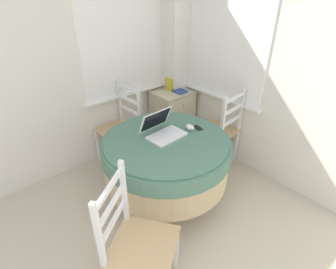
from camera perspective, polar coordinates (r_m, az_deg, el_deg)
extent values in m
cube|color=white|center=(3.23, -9.80, 20.92)|extent=(1.10, 0.01, 1.42)
cube|color=white|center=(3.39, -8.48, 8.79)|extent=(1.18, 0.07, 0.02)
cube|color=white|center=(3.16, 12.64, 20.46)|extent=(0.01, 1.10, 1.42)
cube|color=white|center=(3.33, 10.94, 8.15)|extent=(0.07, 1.18, 0.02)
cube|color=white|center=(3.57, 1.69, 18.66)|extent=(0.28, 0.28, 2.55)
cylinder|color=#4C3D2D|center=(2.85, -0.36, -13.70)|extent=(0.36, 0.36, 0.03)
cylinder|color=#4C3D2D|center=(2.61, -0.39, -7.93)|extent=(0.11, 0.11, 0.70)
cylinder|color=tan|center=(2.52, -0.40, -5.36)|extent=(1.18, 1.18, 0.41)
cylinder|color=#4C7560|center=(2.45, -0.41, -2.85)|extent=(1.20, 1.20, 0.15)
cylinder|color=#4C7560|center=(2.40, -0.41, -1.20)|extent=(1.15, 1.15, 0.02)
cube|color=white|center=(2.43, -0.27, -0.27)|extent=(0.36, 0.24, 0.02)
cube|color=silver|center=(2.44, -0.52, 0.06)|extent=(0.31, 0.15, 0.00)
cube|color=white|center=(2.48, -2.74, 3.23)|extent=(0.35, 0.12, 0.21)
cube|color=black|center=(2.48, -2.66, 3.23)|extent=(0.32, 0.10, 0.18)
ellipsoid|color=white|center=(2.55, 4.79, 1.60)|extent=(0.07, 0.10, 0.05)
cube|color=black|center=(2.59, 6.51, 1.46)|extent=(0.07, 0.11, 0.01)
cube|color=black|center=(2.59, 6.52, 1.57)|extent=(0.05, 0.08, 0.00)
cube|color=tan|center=(3.21, -10.80, 0.94)|extent=(0.46, 0.46, 0.02)
cube|color=white|center=(3.40, -14.91, -2.35)|extent=(0.04, 0.04, 0.44)
cube|color=white|center=(3.11, -11.34, -5.19)|extent=(0.04, 0.04, 0.44)
cube|color=white|center=(3.56, -9.63, -0.12)|extent=(0.04, 0.04, 0.44)
cube|color=white|center=(3.28, -5.78, -2.62)|extent=(0.04, 0.04, 0.44)
cube|color=white|center=(3.33, -10.37, 7.38)|extent=(0.03, 0.03, 0.53)
cube|color=white|center=(3.04, -6.27, 5.39)|extent=(0.03, 0.03, 0.53)
cube|color=white|center=(3.11, -8.69, 9.84)|extent=(0.04, 0.39, 0.04)
cube|color=white|center=(3.16, -8.50, 7.49)|extent=(0.04, 0.39, 0.04)
cube|color=white|center=(3.21, -8.31, 5.22)|extent=(0.04, 0.39, 0.04)
cube|color=tan|center=(3.20, 10.38, 0.87)|extent=(0.49, 0.48, 0.02)
cube|color=white|center=(3.55, 9.23, -0.19)|extent=(0.04, 0.04, 0.44)
cube|color=white|center=(3.27, 5.36, -2.71)|extent=(0.04, 0.04, 0.44)
cube|color=white|center=(3.39, 14.52, -2.42)|extent=(0.04, 0.04, 0.44)
cube|color=white|center=(3.10, 10.92, -5.29)|extent=(0.04, 0.04, 0.44)
cube|color=white|center=(3.15, 15.69, 5.33)|extent=(0.04, 0.04, 0.53)
cube|color=white|center=(2.84, 11.90, 3.02)|extent=(0.04, 0.04, 0.53)
cube|color=white|center=(2.91, 14.37, 7.80)|extent=(0.39, 0.07, 0.04)
cube|color=white|center=(2.97, 14.04, 5.34)|extent=(0.39, 0.07, 0.04)
cube|color=white|center=(3.03, 13.72, 2.97)|extent=(0.39, 0.07, 0.04)
cube|color=tan|center=(1.93, -5.42, -23.04)|extent=(0.61, 0.61, 0.02)
cube|color=white|center=(2.20, 1.79, -23.68)|extent=(0.05, 0.05, 0.44)
cube|color=white|center=(2.27, -8.40, -21.63)|extent=(0.05, 0.05, 0.44)
cube|color=white|center=(1.67, -14.82, -20.73)|extent=(0.04, 0.04, 0.53)
cube|color=white|center=(1.90, -9.54, -12.18)|extent=(0.04, 0.04, 0.53)
cube|color=white|center=(1.64, -12.70, -11.30)|extent=(0.33, 0.25, 0.04)
cube|color=white|center=(1.73, -12.18, -14.73)|extent=(0.33, 0.25, 0.04)
cube|color=white|center=(1.83, -11.70, -17.80)|extent=(0.33, 0.25, 0.04)
cube|color=beige|center=(3.70, 0.95, 4.01)|extent=(0.49, 0.42, 0.71)
cube|color=beige|center=(3.55, 1.00, 9.32)|extent=(0.51, 0.45, 0.02)
cube|color=beige|center=(3.45, 3.35, 6.34)|extent=(0.43, 0.01, 0.20)
sphere|color=olive|center=(3.45, 3.44, 6.30)|extent=(0.02, 0.02, 0.02)
cube|color=beige|center=(3.56, 3.24, 2.83)|extent=(0.43, 0.01, 0.20)
sphere|color=olive|center=(3.55, 3.33, 2.79)|extent=(0.02, 0.02, 0.02)
cube|color=beige|center=(3.67, 3.13, -0.47)|extent=(0.43, 0.01, 0.20)
sphere|color=olive|center=(3.67, 3.22, -0.52)|extent=(0.02, 0.02, 0.02)
cube|color=gold|center=(3.58, 0.81, 11.00)|extent=(0.14, 0.13, 0.16)
cube|color=#33478C|center=(3.53, 2.23, 9.52)|extent=(0.15, 0.23, 0.02)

